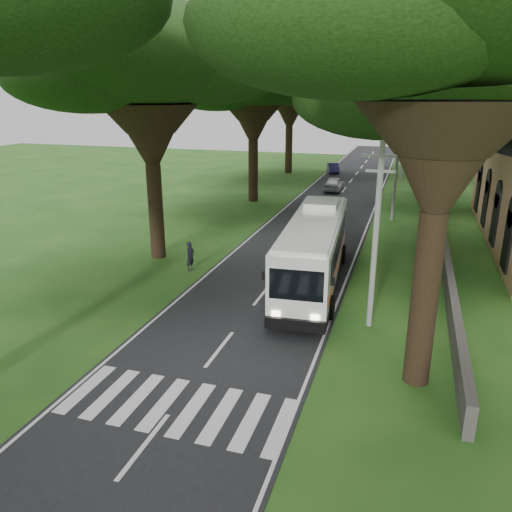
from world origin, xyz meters
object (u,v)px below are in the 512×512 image
at_px(pole_far, 404,144).
at_px(distant_car_a, 334,184).
at_px(pole_mid, 396,168).
at_px(pedestrian, 190,256).
at_px(distant_car_b, 333,168).
at_px(coach_bus, 314,249).
at_px(pole_near, 376,234).

distance_m(pole_far, distant_car_a, 11.45).
distance_m(pole_mid, pole_far, 20.00).
xyz_separation_m(pole_mid, pedestrian, (-10.51, -15.73, -3.33)).
bearing_deg(distant_car_b, coach_bus, -98.21).
distance_m(coach_bus, distant_car_a, 27.15).
bearing_deg(pole_near, distant_car_a, 101.63).
bearing_deg(pole_near, pole_far, 90.00).
height_order(coach_bus, distant_car_b, coach_bus).
relative_size(coach_bus, pedestrian, 7.32).
relative_size(coach_bus, distant_car_b, 3.40).
bearing_deg(distant_car_a, distant_car_b, -79.31).
distance_m(pole_near, pole_mid, 20.00).
relative_size(pole_far, pedestrian, 4.68).
distance_m(coach_bus, distant_car_b, 39.62).
bearing_deg(pole_near, pole_mid, 90.00).
distance_m(pole_near, distant_car_a, 32.00).
relative_size(distant_car_a, pedestrian, 2.49).
height_order(pole_far, distant_car_b, pole_far).
xyz_separation_m(coach_bus, distant_car_b, (-5.16, 39.26, -1.32)).
bearing_deg(distant_car_a, coach_bus, 97.58).
bearing_deg(coach_bus, pole_near, -55.79).
bearing_deg(coach_bus, distant_car_a, 92.29).
bearing_deg(coach_bus, pole_mid, 73.83).
height_order(pole_mid, pole_far, same).
bearing_deg(distant_car_a, pole_near, 102.71).
xyz_separation_m(pole_near, pole_mid, (0.00, 20.00, 0.00)).
height_order(distant_car_b, pedestrian, pedestrian).
bearing_deg(pedestrian, pole_near, -100.30).
distance_m(distant_car_a, distant_car_b, 12.49).
bearing_deg(pole_far, coach_bus, -95.34).
xyz_separation_m(pole_mid, pole_far, (0.00, 20.00, 0.00)).
xyz_separation_m(pole_far, distant_car_b, (-8.50, 3.47, -3.54)).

